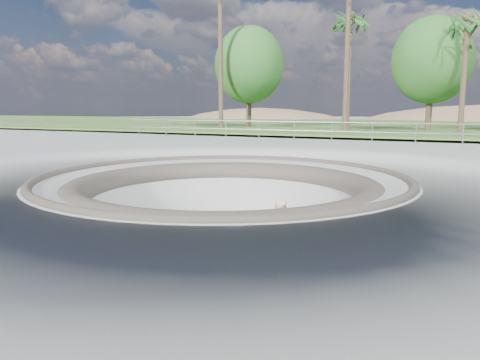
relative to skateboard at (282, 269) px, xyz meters
The scene contains 11 objects.
ground 3.27m from the skateboard, 147.89° to the left, with size 180.00×180.00×0.00m, color #AAAAA4.
skate_bowl 2.70m from the skateboard, 147.89° to the left, with size 14.00×14.00×4.10m.
grass_strip 35.57m from the skateboard, 93.69° to the left, with size 180.00×36.00×0.12m.
distant_hills 58.85m from the skateboard, 88.54° to the left, with size 103.20×45.00×28.60m.
safety_railing 13.86m from the skateboard, 99.66° to the left, with size 25.00×0.06×1.03m.
skateboard is the anchor object (origin of this frame).
skater 0.84m from the skateboard, behind, with size 0.60×0.40×1.65m, color #DEAA90.
palm_b 27.09m from the skateboard, 99.30° to the left, with size 2.60×2.60×9.03m.
palm_d 26.15m from the skateboard, 81.66° to the left, with size 2.60×2.60×8.24m.
bushy_tree_left 29.95m from the skateboard, 115.70° to the left, with size 5.81×5.28×8.37m.
bushy_tree_mid 27.55m from the skateboard, 86.93° to the left, with size 5.62×5.11×8.10m.
Camera 1 is at (5.89, -11.41, 1.94)m, focal length 35.00 mm.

